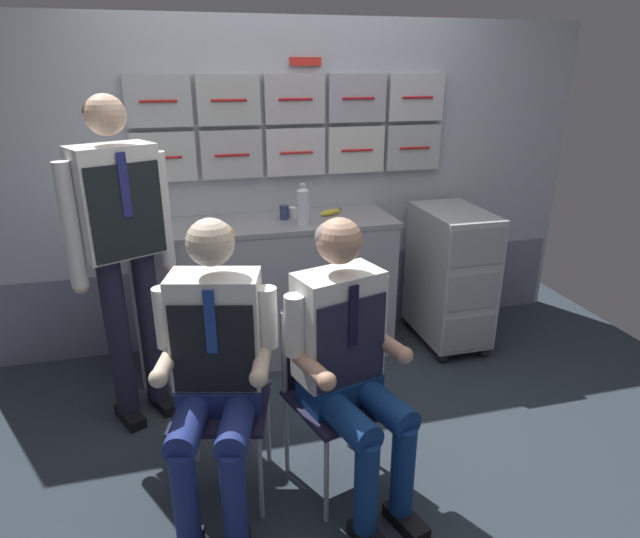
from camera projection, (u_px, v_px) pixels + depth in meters
ground at (345, 451)px, 2.79m from camera, size 4.80×4.80×0.04m
galley_bulkhead at (289, 187)px, 3.64m from camera, size 4.20×0.14×2.15m
galley_counter at (267, 290)px, 3.55m from camera, size 1.67×0.53×0.94m
service_trolley at (450, 274)px, 3.69m from camera, size 0.40×0.65×0.96m
folding_chair_left at (224, 379)px, 2.42m from camera, size 0.49×0.49×0.85m
crew_member_left at (215, 359)px, 2.21m from camera, size 0.53×0.68×1.30m
folding_chair_center at (328, 375)px, 2.46m from camera, size 0.50×0.50×0.85m
crew_member_center at (349, 354)px, 2.26m from camera, size 0.53×0.68×1.29m
crew_member_standing at (122, 237)px, 2.71m from camera, size 0.50×0.39×1.74m
water_bottle_short at (303, 206)px, 3.28m from camera, size 0.08×0.08×0.26m
water_bottle_tall at (143, 210)px, 3.24m from camera, size 0.06×0.06×0.22m
coffee_cup_spare at (293, 212)px, 3.48m from camera, size 0.06×0.06×0.06m
paper_cup_tan at (284, 212)px, 3.42m from camera, size 0.06×0.06×0.09m
snack_banana at (331, 212)px, 3.52m from camera, size 0.17×0.10×0.04m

